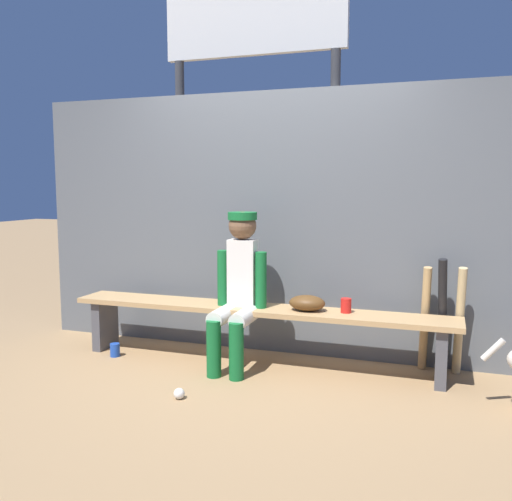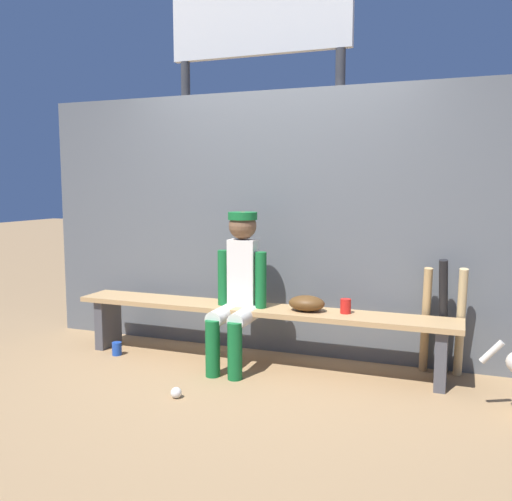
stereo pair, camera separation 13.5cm
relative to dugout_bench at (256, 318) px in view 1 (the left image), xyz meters
name	(u,v)px [view 1 (the left image)]	position (x,y,z in m)	size (l,w,h in m)	color
ground_plane	(256,364)	(0.00, 0.00, -0.38)	(30.00, 30.00, 0.00)	#9E7A51
chainlink_fence	(271,224)	(0.00, 0.39, 0.73)	(4.34, 0.03, 2.20)	#595E63
dugout_bench	(256,318)	(0.00, 0.00, 0.00)	(3.11, 0.36, 0.47)	tan
player_seated	(238,284)	(-0.11, -0.11, 0.29)	(0.41, 0.55, 1.22)	silver
baseball_glove	(307,303)	(0.41, 0.00, 0.15)	(0.28, 0.20, 0.12)	#593819
bat_wood_tan	(425,319)	(1.28, 0.27, 0.03)	(0.06, 0.06, 0.82)	tan
bat_aluminum_black	(442,316)	(1.40, 0.24, 0.07)	(0.06, 0.06, 0.90)	black
bat_wood_natural	(459,321)	(1.52, 0.23, 0.04)	(0.06, 0.06, 0.84)	tan
baseball	(179,394)	(-0.25, -0.86, -0.34)	(0.07, 0.07, 0.07)	white
cup_on_ground	(115,350)	(-1.18, -0.20, -0.32)	(0.08, 0.08, 0.11)	#1E47AD
cup_on_bench	(346,306)	(0.71, 0.03, 0.15)	(0.08, 0.08, 0.11)	red
scoreboard	(259,52)	(-0.51, 1.58, 2.43)	(2.24, 0.27, 3.98)	#3F3F42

